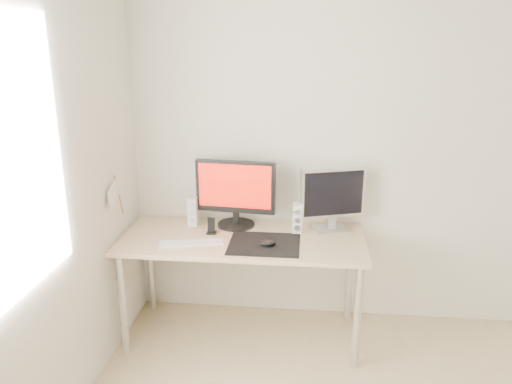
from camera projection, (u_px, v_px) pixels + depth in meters
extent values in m
plane|color=white|center=(385.00, 151.00, 3.39)|extent=(3.50, 0.00, 3.50)
cube|color=black|center=(264.00, 244.00, 3.17)|extent=(0.45, 0.40, 0.00)
ellipsoid|color=black|center=(267.00, 243.00, 3.13)|extent=(0.10, 0.06, 0.04)
cube|color=#D1B587|center=(243.00, 239.00, 3.29)|extent=(1.60, 0.70, 0.03)
cylinder|color=silver|center=(123.00, 304.00, 3.19)|extent=(0.05, 0.05, 0.70)
cylinder|color=silver|center=(357.00, 317.00, 3.05)|extent=(0.05, 0.05, 0.70)
cylinder|color=silver|center=(151.00, 265.00, 3.75)|extent=(0.05, 0.05, 0.70)
cylinder|color=silver|center=(350.00, 275.00, 3.60)|extent=(0.05, 0.05, 0.70)
cylinder|color=black|center=(236.00, 224.00, 3.49)|extent=(0.28, 0.28, 0.02)
cylinder|color=black|center=(236.00, 215.00, 3.47)|extent=(0.04, 0.04, 0.12)
cube|color=black|center=(236.00, 187.00, 3.39)|extent=(0.55, 0.10, 0.36)
cube|color=#F7160D|center=(235.00, 186.00, 3.37)|extent=(0.50, 0.05, 0.30)
cube|color=silver|center=(331.00, 229.00, 3.41)|extent=(0.26, 0.22, 0.01)
cube|color=silver|center=(331.00, 221.00, 3.39)|extent=(0.06, 0.05, 0.10)
cube|color=silver|center=(333.00, 193.00, 3.33)|extent=(0.44, 0.18, 0.34)
cube|color=black|center=(334.00, 194.00, 3.31)|extent=(0.39, 0.13, 0.30)
cube|color=white|center=(193.00, 211.00, 3.47)|extent=(0.06, 0.07, 0.20)
cylinder|color=#AEAEB0|center=(192.00, 221.00, 3.45)|extent=(0.04, 0.01, 0.04)
cylinder|color=#B7B7B9|center=(192.00, 213.00, 3.43)|extent=(0.04, 0.01, 0.04)
cylinder|color=silver|center=(191.00, 205.00, 3.42)|extent=(0.04, 0.01, 0.04)
cube|color=white|center=(298.00, 218.00, 3.34)|extent=(0.06, 0.07, 0.20)
cylinder|color=#B0B0B2|center=(297.00, 228.00, 3.31)|extent=(0.04, 0.01, 0.04)
cylinder|color=#B0B0B2|center=(297.00, 220.00, 3.30)|extent=(0.04, 0.01, 0.04)
cylinder|color=#B9B8BB|center=(298.00, 212.00, 3.28)|extent=(0.04, 0.01, 0.04)
cube|color=silver|center=(191.00, 244.00, 3.16)|extent=(0.44, 0.21, 0.01)
cube|color=white|center=(191.00, 243.00, 3.16)|extent=(0.41, 0.19, 0.01)
cube|color=black|center=(211.00, 233.00, 3.34)|extent=(0.06, 0.05, 0.01)
cube|color=black|center=(211.00, 225.00, 3.32)|extent=(0.05, 0.02, 0.10)
cylinder|color=#A57F54|center=(119.00, 195.00, 3.20)|extent=(0.01, 0.10, 0.29)
cube|color=white|center=(113.00, 193.00, 3.11)|extent=(0.00, 0.19, 0.15)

